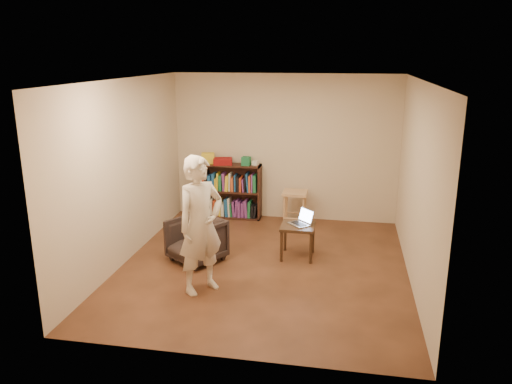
% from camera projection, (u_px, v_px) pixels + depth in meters
% --- Properties ---
extents(floor, '(4.50, 4.50, 0.00)m').
position_uv_depth(floor, '(264.00, 266.00, 7.10)').
color(floor, '#3F2314').
rests_on(floor, ground).
extents(ceiling, '(4.50, 4.50, 0.00)m').
position_uv_depth(ceiling, '(264.00, 80.00, 6.41)').
color(ceiling, silver).
rests_on(ceiling, wall_back).
extents(wall_back, '(4.00, 0.00, 4.00)m').
position_uv_depth(wall_back, '(285.00, 148.00, 8.89)').
color(wall_back, beige).
rests_on(wall_back, floor).
extents(wall_left, '(0.00, 4.50, 4.50)m').
position_uv_depth(wall_left, '(126.00, 172.00, 7.10)').
color(wall_left, beige).
rests_on(wall_left, floor).
extents(wall_right, '(0.00, 4.50, 4.50)m').
position_uv_depth(wall_right, '(417.00, 185.00, 6.41)').
color(wall_right, beige).
rests_on(wall_right, floor).
extents(bookshelf, '(1.20, 0.30, 1.00)m').
position_uv_depth(bookshelf, '(229.00, 194.00, 9.15)').
color(bookshelf, black).
rests_on(bookshelf, floor).
extents(box_yellow, '(0.26, 0.22, 0.19)m').
position_uv_depth(box_yellow, '(208.00, 158.00, 9.02)').
color(box_yellow, yellow).
rests_on(box_yellow, bookshelf).
extents(red_cloth, '(0.38, 0.31, 0.11)m').
position_uv_depth(red_cloth, '(223.00, 161.00, 8.96)').
color(red_cloth, maroon).
rests_on(red_cloth, bookshelf).
extents(box_green, '(0.16, 0.16, 0.15)m').
position_uv_depth(box_green, '(246.00, 161.00, 8.89)').
color(box_green, '#1C693C').
rests_on(box_green, bookshelf).
extents(box_white, '(0.12, 0.12, 0.08)m').
position_uv_depth(box_white, '(255.00, 163.00, 8.90)').
color(box_white, silver).
rests_on(box_white, bookshelf).
extents(stool, '(0.42, 0.42, 0.61)m').
position_uv_depth(stool, '(295.00, 198.00, 8.70)').
color(stool, '#B37B57').
rests_on(stool, floor).
extents(armchair, '(0.94, 0.95, 0.63)m').
position_uv_depth(armchair, '(196.00, 240.00, 7.22)').
color(armchair, black).
rests_on(armchair, floor).
extents(side_table, '(0.49, 0.49, 0.50)m').
position_uv_depth(side_table, '(298.00, 230.00, 7.33)').
color(side_table, black).
rests_on(side_table, floor).
extents(laptop, '(0.41, 0.41, 0.22)m').
position_uv_depth(laptop, '(302.00, 221.00, 7.33)').
color(laptop, '#A9A9AE').
rests_on(laptop, side_table).
extents(person, '(0.73, 0.76, 1.75)m').
position_uv_depth(person, '(201.00, 225.00, 6.17)').
color(person, beige).
rests_on(person, floor).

